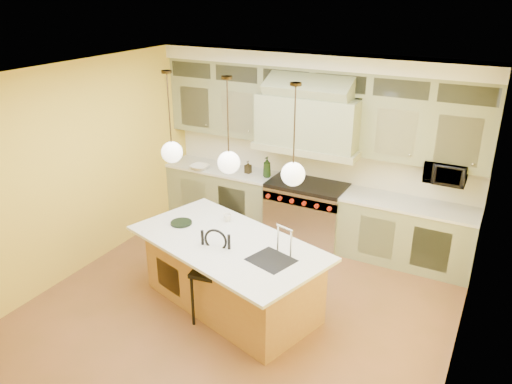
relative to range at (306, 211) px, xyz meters
The scene contains 18 objects.
floor 2.20m from the range, 90.00° to the right, with size 5.00×5.00×0.00m, color brown.
ceiling 3.23m from the range, 90.00° to the right, with size 5.00×5.00×0.00m, color white.
wall_back 1.03m from the range, 90.00° to the left, with size 5.00×5.00×0.00m, color gold.
wall_front 4.74m from the range, 90.00° to the right, with size 5.00×5.00×0.00m, color gold.
wall_left 3.43m from the range, 139.39° to the right, with size 5.00×5.00×0.00m, color gold.
wall_right 3.43m from the range, 40.61° to the right, with size 5.00×5.00×0.00m, color gold.
back_cabinetry 0.95m from the range, 90.00° to the left, with size 5.00×0.77×2.90m.
range is the anchor object (origin of this frame).
kitchen_island 2.09m from the range, 93.91° to the right, with size 2.71×1.94×1.35m.
counter_stool 2.46m from the range, 94.63° to the right, with size 0.46×0.46×1.15m.
microwave 2.18m from the range, ahead, with size 0.54×0.37×0.30m, color black.
oil_bottle_a 0.94m from the range, behind, with size 0.13×0.13×0.34m, color black.
oil_bottle_b 1.19m from the range, behind, with size 0.09×0.09×0.20m, color black.
fruit_bowl 1.93m from the range, behind, with size 0.30×0.30×0.07m, color white.
cup 1.78m from the range, 105.32° to the right, with size 0.11×0.11×0.10m, color silver.
pendant_left 2.72m from the range, 114.44° to the right, with size 0.26×0.26×1.11m.
pendant_center 2.55m from the range, 94.04° to the right, with size 0.26×0.26×1.11m.
pendant_right 2.63m from the range, 72.61° to the right, with size 0.26×0.26×1.11m.
Camera 1 is at (2.64, -4.54, 3.81)m, focal length 35.00 mm.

